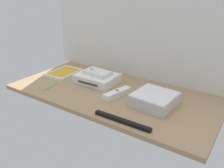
{
  "coord_description": "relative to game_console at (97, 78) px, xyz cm",
  "views": [
    {
      "loc": [
        57.29,
        -85.53,
        48.07
      ],
      "look_at": [
        0.0,
        0.0,
        4.0
      ],
      "focal_mm": 37.53,
      "sensor_mm": 36.0,
      "label": 1
    }
  ],
  "objects": [
    {
      "name": "sensor_bar",
      "position": [
        31.6,
        -26.2,
        -1.5
      ],
      "size": [
        24.02,
        2.06,
        1.4
      ],
      "primitive_type": "cube",
      "rotation": [
        0.0,
        0.0,
        0.01
      ],
      "color": "black",
      "rests_on": "ground_plane"
    },
    {
      "name": "game_console",
      "position": [
        0.0,
        0.0,
        0.0
      ],
      "size": [
        21.38,
        16.89,
        4.4
      ],
      "rotation": [
        0.0,
        0.0,
        0.02
      ],
      "color": "white",
      "rests_on": "ground_plane"
    },
    {
      "name": "remote_wand",
      "position": [
        18.24,
        -8.64,
        -0.69
      ],
      "size": [
        7.01,
        15.23,
        3.4
      ],
      "rotation": [
        0.0,
        0.0,
        -0.24
      ],
      "color": "white",
      "rests_on": "ground_plane"
    },
    {
      "name": "back_wall",
      "position": [
        13.19,
        19.14,
        29.8
      ],
      "size": [
        110.0,
        1.2,
        64.0
      ],
      "primitive_type": "cube",
      "color": "silver",
      "rests_on": "ground"
    },
    {
      "name": "mini_computer",
      "position": [
        35.71,
        -6.38,
        0.44
      ],
      "size": [
        18.27,
        18.27,
        5.3
      ],
      "rotation": [
        0.0,
        0.0,
        -0.08
      ],
      "color": "silver",
      "rests_on": "ground_plane"
    },
    {
      "name": "stylus_pen",
      "position": [
        -15.58,
        -18.19,
        -1.85
      ],
      "size": [
        1.75,
        9.02,
        0.7
      ],
      "primitive_type": "cylinder",
      "rotation": [
        0.0,
        1.57,
        1.69
      ],
      "color": "green",
      "rests_on": "ground_plane"
    },
    {
      "name": "remote_classic_pad",
      "position": [
        0.24,
        0.11,
        3.21
      ],
      "size": [
        15.02,
        9.19,
        2.4
      ],
      "rotation": [
        0.0,
        0.0,
        -0.08
      ],
      "color": "white",
      "rests_on": "game_console"
    },
    {
      "name": "game_case",
      "position": [
        -23.72,
        -0.7,
        -1.44
      ],
      "size": [
        14.26,
        19.47,
        1.56
      ],
      "rotation": [
        0.0,
        0.0,
        0.04
      ],
      "color": "white",
      "rests_on": "ground_plane"
    },
    {
      "name": "ground_plane",
      "position": [
        13.19,
        -5.46,
        -3.2
      ],
      "size": [
        100.0,
        48.0,
        2.0
      ],
      "primitive_type": "cube",
      "color": "#9E7F5B",
      "rests_on": "ground"
    }
  ]
}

